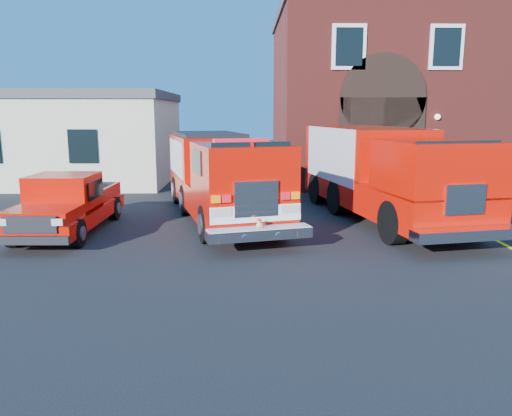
{
  "coord_description": "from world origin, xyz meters",
  "views": [
    {
      "loc": [
        -0.24,
        -12.06,
        3.39
      ],
      "look_at": [
        0.0,
        -1.2,
        1.3
      ],
      "focal_mm": 35.0,
      "sensor_mm": 36.0,
      "label": 1
    }
  ],
  "objects_px": {
    "side_building": "(68,137)",
    "pickup_truck": "(68,205)",
    "fire_station": "(424,95)",
    "secondary_truck": "(384,170)",
    "fire_engine": "(221,176)"
  },
  "relations": [
    {
      "from": "side_building",
      "to": "pickup_truck",
      "type": "bearing_deg",
      "value": -71.29
    },
    {
      "from": "fire_station",
      "to": "pickup_truck",
      "type": "relative_size",
      "value": 2.92
    },
    {
      "from": "fire_station",
      "to": "side_building",
      "type": "relative_size",
      "value": 1.49
    },
    {
      "from": "fire_station",
      "to": "side_building",
      "type": "height_order",
      "value": "fire_station"
    },
    {
      "from": "fire_station",
      "to": "fire_engine",
      "type": "height_order",
      "value": "fire_station"
    },
    {
      "from": "fire_engine",
      "to": "side_building",
      "type": "bearing_deg",
      "value": 130.99
    },
    {
      "from": "secondary_truck",
      "to": "fire_engine",
      "type": "bearing_deg",
      "value": 178.24
    },
    {
      "from": "side_building",
      "to": "fire_station",
      "type": "bearing_deg",
      "value": 3.14
    },
    {
      "from": "side_building",
      "to": "pickup_truck",
      "type": "distance_m",
      "value": 11.66
    },
    {
      "from": "fire_engine",
      "to": "secondary_truck",
      "type": "bearing_deg",
      "value": -1.76
    },
    {
      "from": "fire_station",
      "to": "secondary_truck",
      "type": "relative_size",
      "value": 1.65
    },
    {
      "from": "pickup_truck",
      "to": "secondary_truck",
      "type": "distance_m",
      "value": 9.64
    },
    {
      "from": "fire_engine",
      "to": "pickup_truck",
      "type": "relative_size",
      "value": 1.75
    },
    {
      "from": "fire_engine",
      "to": "pickup_truck",
      "type": "bearing_deg",
      "value": -157.4
    },
    {
      "from": "fire_engine",
      "to": "fire_station",
      "type": "bearing_deg",
      "value": 45.46
    }
  ]
}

